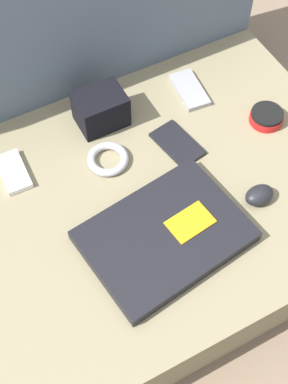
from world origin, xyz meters
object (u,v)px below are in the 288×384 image
(phone_small, at_px, (190,90))
(camera_pouch, at_px, (101,109))
(laptop, at_px, (165,236))
(computer_mouse, at_px, (259,195))
(phone_silver, at_px, (13,172))
(phone_black, at_px, (177,144))
(speaker_puck, at_px, (266,117))

(phone_small, xyz_separation_m, camera_pouch, (-0.23, 0.02, 0.04))
(laptop, relative_size, computer_mouse, 5.21)
(phone_silver, bearing_deg, camera_pouch, 12.65)
(phone_black, relative_size, camera_pouch, 1.18)
(laptop, height_order, speaker_puck, laptop)
(laptop, relative_size, camera_pouch, 3.05)
(camera_pouch, bearing_deg, phone_silver, -169.16)
(laptop, height_order, camera_pouch, camera_pouch)
(laptop, distance_m, phone_silver, 0.36)
(phone_black, bearing_deg, phone_small, 39.77)
(computer_mouse, height_order, camera_pouch, camera_pouch)
(phone_black, bearing_deg, speaker_puck, -19.24)
(phone_silver, bearing_deg, computer_mouse, -33.29)
(computer_mouse, bearing_deg, laptop, 176.10)
(computer_mouse, relative_size, phone_black, 0.50)
(speaker_puck, height_order, phone_small, speaker_puck)
(speaker_puck, xyz_separation_m, phone_small, (-0.11, 0.16, -0.01))
(camera_pouch, bearing_deg, speaker_puck, -27.75)
(phone_small, distance_m, camera_pouch, 0.23)
(speaker_puck, distance_m, phone_silver, 0.59)
(speaker_puck, relative_size, phone_small, 0.61)
(computer_mouse, distance_m, phone_small, 0.34)
(speaker_puck, height_order, phone_black, speaker_puck)
(laptop, relative_size, speaker_puck, 4.40)
(phone_silver, xyz_separation_m, phone_black, (0.36, -0.10, -0.00))
(computer_mouse, xyz_separation_m, phone_silver, (-0.43, 0.31, -0.01))
(phone_small, height_order, camera_pouch, camera_pouch)
(phone_black, bearing_deg, camera_pouch, 119.98)
(phone_silver, relative_size, phone_black, 0.82)
(phone_small, relative_size, camera_pouch, 1.14)
(laptop, height_order, phone_small, laptop)
(speaker_puck, relative_size, camera_pouch, 0.69)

